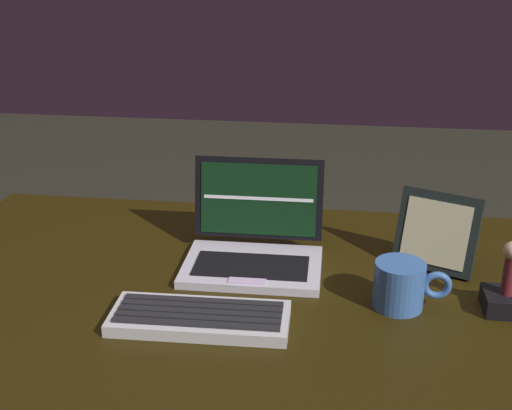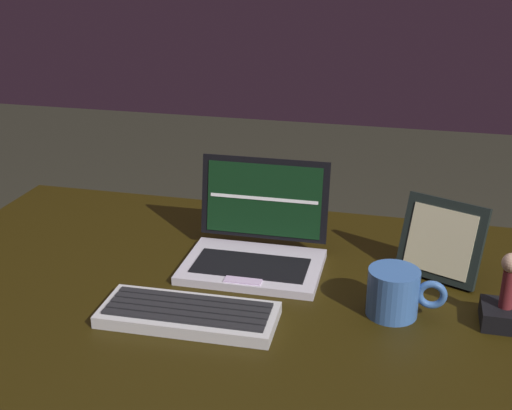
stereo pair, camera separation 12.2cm
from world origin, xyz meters
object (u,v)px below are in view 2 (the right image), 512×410
at_px(coffee_mug, 395,293).
at_px(laptop_front, 256,246).
at_px(photo_frame, 441,241).
at_px(figurine_stand, 504,316).
at_px(external_keyboard, 189,314).
at_px(figurine, 510,276).

bearing_deg(coffee_mug, laptop_front, 154.62).
relative_size(photo_frame, figurine_stand, 2.20).
bearing_deg(external_keyboard, figurine_stand, 12.45).
distance_m(external_keyboard, photo_frame, 0.48).
height_order(figurine_stand, figurine, figurine).
relative_size(figurine, coffee_mug, 0.73).
bearing_deg(figurine_stand, external_keyboard, -167.55).
height_order(photo_frame, figurine_stand, photo_frame).
distance_m(figurine_stand, figurine, 0.07).
relative_size(external_keyboard, photo_frame, 1.84).
relative_size(external_keyboard, coffee_mug, 2.26).
bearing_deg(external_keyboard, photo_frame, 32.61).
distance_m(photo_frame, figurine_stand, 0.19).
xyz_separation_m(external_keyboard, figurine_stand, (0.51, 0.11, 0.00)).
xyz_separation_m(laptop_front, figurine, (0.45, -0.12, 0.05)).
bearing_deg(figurine, laptop_front, 165.22).
bearing_deg(photo_frame, figurine, -54.79).
xyz_separation_m(laptop_front, figurine_stand, (0.45, -0.12, -0.02)).
distance_m(laptop_front, figurine_stand, 0.46).
bearing_deg(figurine, photo_frame, 125.21).
distance_m(external_keyboard, coffee_mug, 0.35).
xyz_separation_m(figurine_stand, figurine, (0.00, 0.00, 0.07)).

